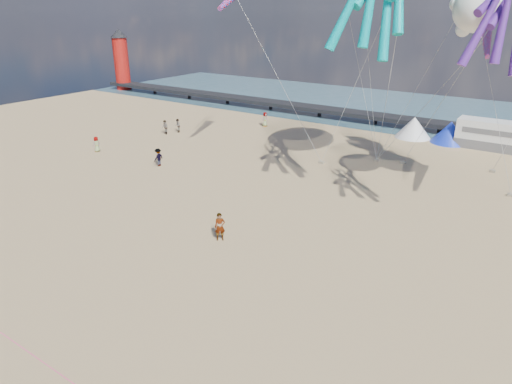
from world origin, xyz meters
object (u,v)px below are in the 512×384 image
tent_blue (450,132)px  beachgoer_2 (158,157)px  motorhome_0 (491,135)px  beachgoer_6 (265,119)px  sandbag_d (492,171)px  sandbag_c (511,195)px  sandbag_e (377,160)px  standing_person (220,227)px  sandbag_b (403,162)px  kite_panda (477,9)px  lighthouse (122,64)px  beachgoer_0 (97,144)px  sandbag_a (321,162)px  tent_white (414,127)px  windsock_right (487,37)px  beachgoer_7 (165,127)px  beachgoer_1 (178,126)px

tent_blue → beachgoer_2: tent_blue is taller
motorhome_0 → tent_blue: 4.01m
beachgoer_6 → sandbag_d: bearing=-86.7°
sandbag_c → sandbag_e: 12.25m
standing_person → sandbag_b: size_ratio=3.71×
beachgoer_2 → kite_panda: size_ratio=0.29×
standing_person → lighthouse: bearing=104.0°
tent_blue → standing_person: bearing=-101.7°
beachgoer_0 → sandbag_a: beachgoer_0 is taller
standing_person → beachgoer_2: standing_person is taller
tent_blue → sandbag_c: bearing=-59.9°
beachgoer_0 → sandbag_e: 28.42m
sandbag_e → tent_white: bearing=89.0°
beachgoer_0 → sandbag_a: size_ratio=3.21×
motorhome_0 → windsock_right: bearing=-89.0°
sandbag_a → sandbag_b: 7.81m
lighthouse → tent_blue: size_ratio=2.25×
lighthouse → sandbag_c: size_ratio=18.00×
beachgoer_6 → sandbag_a: 15.75m
beachgoer_2 → lighthouse: bearing=-130.4°
motorhome_0 → beachgoer_6: motorhome_0 is taller
motorhome_0 → beachgoer_6: 25.51m
sandbag_b → sandbag_e: bearing=-160.8°
sandbag_c → beachgoer_6: bearing=163.9°
tent_white → sandbag_d: 12.58m
sandbag_a → beachgoer_7: bearing=-178.4°
sandbag_b → kite_panda: kite_panda is taller
tent_white → beachgoer_1: bearing=-150.6°
lighthouse → sandbag_d: size_ratio=18.00×
tent_blue → sandbag_e: size_ratio=8.00×
tent_white → sandbag_e: 10.97m
sandbag_e → windsock_right: bearing=-27.4°
sandbag_b → lighthouse: bearing=165.9°
sandbag_b → sandbag_a: bearing=-145.8°
standing_person → kite_panda: 25.15m
sandbag_a → kite_panda: 17.76m
sandbag_d → tent_white: bearing=140.3°
lighthouse → sandbag_d: lighthouse is taller
sandbag_e → tent_blue: bearing=69.0°
motorhome_0 → sandbag_b: size_ratio=13.20×
motorhome_0 → lighthouse: bearing=176.3°
windsock_right → tent_blue: bearing=90.3°
sandbag_a → windsock_right: (12.62, -0.81, 11.85)m
sandbag_a → kite_panda: bearing=8.8°
sandbag_d → beachgoer_6: bearing=173.8°
beachgoer_2 → sandbag_e: 20.97m
lighthouse → beachgoer_0: lighthouse is taller
sandbag_c → kite_panda: bearing=172.0°
beachgoer_6 → sandbag_a: (12.64, -9.36, -0.79)m
lighthouse → beachgoer_7: lighthouse is taller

